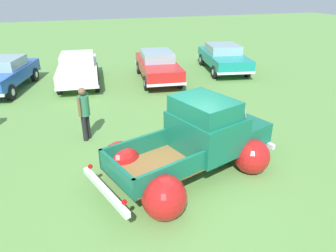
% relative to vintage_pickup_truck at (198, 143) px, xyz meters
% --- Properties ---
extents(ground_plane, '(80.00, 80.00, 0.00)m').
position_rel_vintage_pickup_truck_xyz_m(ground_plane, '(-0.37, -0.12, -0.76)').
color(ground_plane, '#609347').
extents(vintage_pickup_truck, '(4.99, 3.78, 1.96)m').
position_rel_vintage_pickup_truck_xyz_m(vintage_pickup_truck, '(0.00, 0.00, 0.00)').
color(vintage_pickup_truck, black).
rests_on(vintage_pickup_truck, ground).
extents(show_car_0, '(3.05, 4.74, 1.43)m').
position_rel_vintage_pickup_truck_xyz_m(show_car_0, '(-5.67, 9.04, 0.03)').
color(show_car_0, black).
rests_on(show_car_0, ground).
extents(show_car_1, '(2.27, 4.69, 1.43)m').
position_rel_vintage_pickup_truck_xyz_m(show_car_1, '(-2.36, 8.95, 0.03)').
color(show_car_1, black).
rests_on(show_car_1, ground).
extents(show_car_2, '(2.34, 4.86, 1.43)m').
position_rel_vintage_pickup_truck_xyz_m(show_car_2, '(1.45, 8.29, 0.03)').
color(show_car_2, black).
rests_on(show_car_2, ground).
extents(show_car_3, '(2.80, 4.86, 1.43)m').
position_rel_vintage_pickup_truck_xyz_m(show_car_3, '(5.48, 8.92, 0.03)').
color(show_car_3, black).
rests_on(show_car_3, ground).
extents(spectator_1, '(0.48, 0.48, 1.69)m').
position_rel_vintage_pickup_truck_xyz_m(spectator_1, '(-2.58, 2.67, 0.20)').
color(spectator_1, black).
rests_on(spectator_1, ground).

